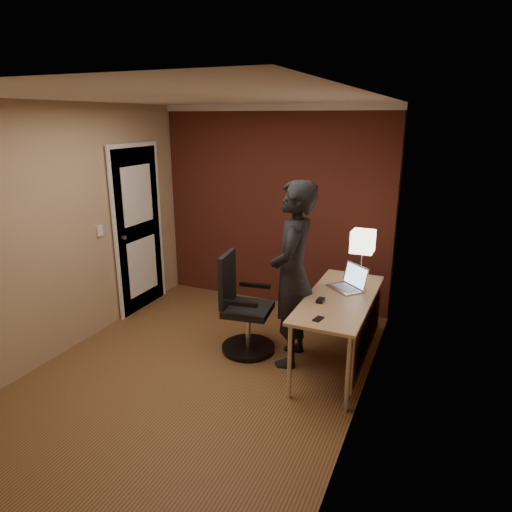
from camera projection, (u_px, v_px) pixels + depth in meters
name	position (u px, v px, depth m)	size (l,w,h in m)	color
room	(241.00, 202.00, 5.46)	(4.00, 4.00, 4.00)	brown
desk	(347.00, 310.00, 4.30)	(0.60, 1.50, 0.73)	tan
desk_lamp	(363.00, 242.00, 4.57)	(0.22, 0.22, 0.54)	silver
laptop	(350.00, 282.00, 4.48)	(0.42, 0.41, 0.23)	silver
mouse	(321.00, 300.00, 4.16)	(0.06, 0.10, 0.03)	black
phone	(318.00, 319.00, 3.81)	(0.06, 0.12, 0.01)	black
office_chair	(242.00, 310.00, 4.68)	(0.56, 0.61, 1.02)	black
person	(293.00, 275.00, 4.35)	(0.66, 0.43, 1.81)	black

